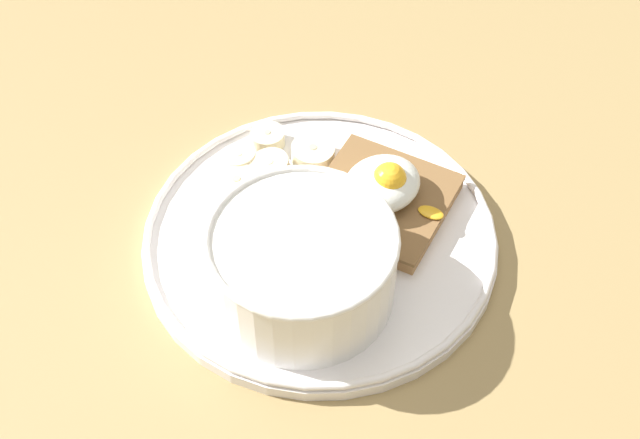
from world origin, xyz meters
TOP-DOWN VIEW (x-y plane):
  - ground_plane at (0.00, 0.00)cm, footprint 120.00×120.00cm
  - plate at (0.00, 0.00)cm, footprint 27.17×27.17cm
  - oatmeal_bowl at (-4.31, -3.07)cm, footprint 13.50×13.50cm
  - toast_slice at (5.51, -0.86)cm, footprint 13.11×13.11cm
  - poached_egg at (5.56, -0.98)cm, footprint 6.23×7.72cm
  - banana_slice_front at (1.18, 7.53)cm, footprint 4.64×4.58cm
  - banana_slice_left at (0.22, 10.08)cm, footprint 3.15×3.27cm
  - banana_slice_back at (4.92, 6.62)cm, footprint 4.97×4.98cm
  - banana_slice_right at (-1.84, 7.98)cm, footprint 4.42×4.47cm
  - banana_slice_inner at (3.23, 10.41)cm, footprint 4.06×4.05cm
  - banana_slice_outer at (-1.51, 5.07)cm, footprint 3.87×3.90cm

SIDE VIEW (x-z plane):
  - ground_plane at x=0.00cm, z-range 0.00..2.00cm
  - plate at x=0.00cm, z-range 2.00..3.60cm
  - banana_slice_outer at x=-1.51cm, z-range 2.97..4.30cm
  - banana_slice_left at x=0.22cm, z-range 2.87..4.41cm
  - banana_slice_right at x=-1.84cm, z-range 2.94..4.37cm
  - banana_slice_inner at x=3.23cm, z-range 2.97..4.37cm
  - banana_slice_back at x=4.92cm, z-range 2.97..4.43cm
  - toast_slice at x=5.51cm, z-range 3.08..4.47cm
  - banana_slice_front at x=1.18cm, z-range 2.87..4.76cm
  - poached_egg at x=5.56cm, z-range 4.08..7.58cm
  - oatmeal_bowl at x=-4.31cm, z-range 3.04..9.49cm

